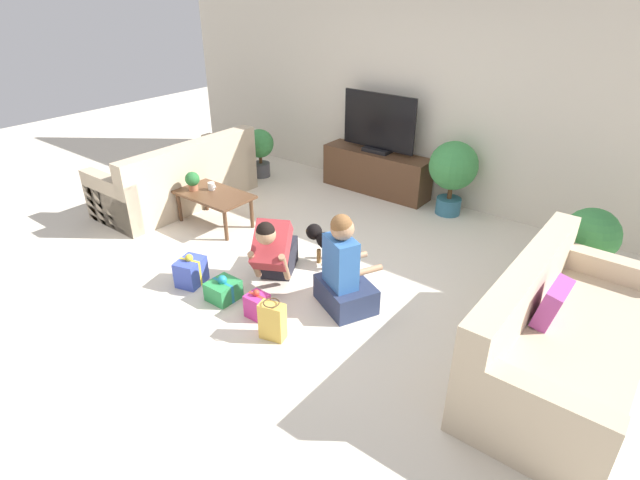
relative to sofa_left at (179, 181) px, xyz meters
The scene contains 19 objects.
ground_plane 2.45m from the sofa_left, 11.28° to the right, with size 16.00×16.00×0.00m, color beige.
wall_back 3.36m from the sofa_left, 42.17° to the left, with size 8.40×0.06×2.60m.
sofa_left is the anchor object (origin of this frame).
sofa_right 4.77m from the sofa_left, ahead, with size 0.93×2.00×0.86m.
coffee_table 0.87m from the sofa_left, 10.31° to the right, with size 0.93×0.53×0.40m.
tv_console 2.61m from the sofa_left, 46.45° to the left, with size 1.51×0.39×0.56m.
tv 2.68m from the sofa_left, 46.45° to the left, with size 1.06×0.20×0.77m.
potted_plant_corner_right 4.73m from the sofa_left, 12.71° to the left, with size 0.50×0.50×0.82m.
potted_plant_corner_left 1.37m from the sofa_left, 83.88° to the left, with size 0.41×0.41×0.70m.
potted_plant_back_right 3.45m from the sofa_left, 32.38° to the left, with size 0.58×0.58×0.92m.
person_kneeling 2.31m from the sofa_left, 15.18° to the right, with size 0.62×0.78×0.74m.
person_sitting 3.08m from the sofa_left, 10.77° to the right, with size 0.64×0.61×0.92m.
dog 2.43m from the sofa_left, ahead, with size 0.58×0.19×0.39m.
gift_box_a 2.04m from the sofa_left, 35.36° to the right, with size 0.28×0.32×0.32m.
gift_box_b 2.78m from the sofa_left, 24.64° to the right, with size 0.18×0.17×0.27m.
gift_box_c 2.40m from the sofa_left, 29.05° to the right, with size 0.25×0.27×0.25m.
gift_bag_a 3.12m from the sofa_left, 24.54° to the right, with size 0.23×0.17×0.35m.
mug 0.78m from the sofa_left, ahead, with size 0.12×0.08×0.09m.
tabletop_plant 0.68m from the sofa_left, 21.30° to the right, with size 0.17×0.17×0.22m.
Camera 1 is at (2.76, -3.15, 2.65)m, focal length 28.00 mm.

